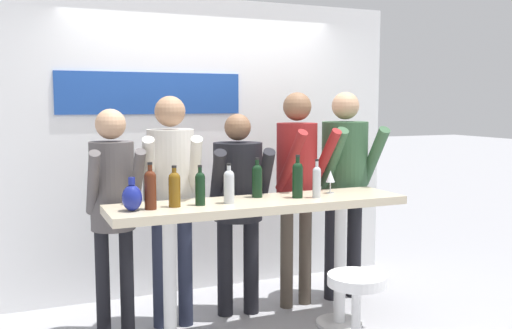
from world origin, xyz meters
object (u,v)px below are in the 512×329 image
at_px(tasting_table, 260,225).
at_px(wine_bottle_5, 229,185).
at_px(wine_bottle_2, 298,178).
at_px(decorative_vase, 132,197).
at_px(wine_glass_0, 330,177).
at_px(person_center, 297,174).
at_px(wine_bottle_6, 317,180).
at_px(person_center_left, 238,193).
at_px(bar_stool, 356,307).
at_px(person_far_left, 113,196).
at_px(person_center_right, 345,172).
at_px(wine_bottle_1, 200,187).
at_px(wine_bottle_3, 150,188).
at_px(person_left, 171,185).
at_px(wine_bottle_4, 174,188).
at_px(wine_bottle_0, 257,179).

distance_m(tasting_table, wine_bottle_5, 0.40).
distance_m(wine_bottle_2, decorative_vase, 1.22).
bearing_deg(wine_bottle_2, wine_glass_0, 14.58).
xyz_separation_m(person_center, wine_bottle_6, (-0.13, -0.57, 0.02)).
distance_m(person_center_left, wine_glass_0, 0.75).
bearing_deg(person_center, bar_stool, -104.22).
distance_m(tasting_table, person_far_left, 1.09).
bearing_deg(wine_bottle_6, person_center_right, 43.83).
bearing_deg(wine_bottle_1, bar_stool, -38.80).
bearing_deg(bar_stool, tasting_table, 118.61).
distance_m(wine_bottle_3, wine_bottle_5, 0.55).
xyz_separation_m(bar_stool, person_center_right, (0.65, 1.20, 0.70)).
height_order(bar_stool, person_left, person_left).
distance_m(person_center_left, person_center_right, 1.01).
relative_size(wine_bottle_5, wine_bottle_6, 0.98).
bearing_deg(wine_bottle_1, person_center, 27.29).
height_order(wine_bottle_5, wine_glass_0, wine_bottle_5).
relative_size(wine_bottle_2, wine_bottle_4, 1.13).
bearing_deg(decorative_vase, person_left, 52.64).
bearing_deg(wine_bottle_5, wine_bottle_6, -3.04).
bearing_deg(wine_bottle_3, wine_bottle_4, 7.80).
xyz_separation_m(person_center_left, wine_bottle_1, (-0.49, -0.53, 0.15)).
height_order(wine_bottle_2, wine_bottle_4, wine_bottle_2).
xyz_separation_m(tasting_table, person_center_left, (0.03, 0.51, 0.16)).
height_order(wine_bottle_4, wine_bottle_6, wine_bottle_6).
height_order(person_center, wine_bottle_5, person_center).
height_order(person_center, person_center_right, person_center_right).
xyz_separation_m(wine_bottle_1, wine_bottle_4, (-0.18, 0.01, 0.00)).
relative_size(wine_bottle_0, decorative_vase, 1.33).
distance_m(person_far_left, wine_bottle_5, 0.87).
distance_m(wine_bottle_4, wine_bottle_6, 1.06).
bearing_deg(wine_glass_0, wine_bottle_5, -173.18).
height_order(person_far_left, decorative_vase, person_far_left).
bearing_deg(wine_bottle_4, bar_stool, -33.79).
relative_size(person_center_right, wine_bottle_4, 6.49).
bearing_deg(wine_bottle_1, wine_bottle_2, 0.84).
bearing_deg(wine_bottle_1, tasting_table, 2.40).
bearing_deg(wine_bottle_4, wine_bottle_0, 11.85).
relative_size(person_far_left, person_left, 0.95).
xyz_separation_m(person_far_left, person_left, (0.44, 0.01, 0.05)).
bearing_deg(wine_bottle_5, person_left, 118.90).
bearing_deg(wine_bottle_6, person_left, 150.44).
xyz_separation_m(person_left, wine_bottle_3, (-0.27, -0.51, 0.07)).
height_order(person_center_left, person_center_right, person_center_right).
relative_size(tasting_table, decorative_vase, 9.87).
distance_m(person_center, wine_glass_0, 0.43).
relative_size(wine_bottle_6, decorative_vase, 1.30).
bearing_deg(person_center_right, person_center_left, -174.92).
distance_m(person_far_left, wine_glass_0, 1.64).
height_order(wine_bottle_1, decorative_vase, wine_bottle_1).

